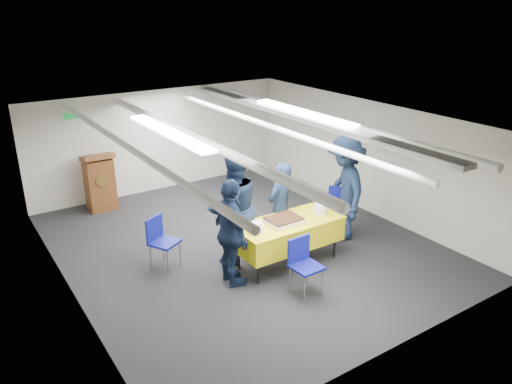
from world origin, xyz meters
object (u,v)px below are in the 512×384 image
chair_right (338,205)px  sailor_a (280,208)px  sailor_c (231,233)px  sailor_d (344,189)px  sheet_cake (284,220)px  podium (100,181)px  serving_table (288,233)px  chair_left (160,237)px  chair_near (303,260)px  sailor_b (234,208)px

chair_right → sailor_a: (-1.37, -0.02, 0.28)m
sailor_c → sailor_d: sailor_d is taller
sailor_c → sailor_d: bearing=-77.7°
sheet_cake → sailor_d: size_ratio=0.29×
sailor_d → podium: bearing=-115.7°
sheet_cake → podium: size_ratio=0.45×
serving_table → chair_left: 2.11m
podium → chair_left: 2.95m
serving_table → sailor_a: (0.16, 0.45, 0.25)m
chair_left → sailor_c: bearing=-58.2°
chair_left → sailor_c: sailor_c is taller
chair_left → sailor_d: bearing=-14.7°
serving_table → podium: 4.45m
sheet_cake → chair_near: chair_near is taller
sailor_b → sailor_d: sailor_d is taller
serving_table → podium: (-1.87, 4.03, 0.05)m
sheet_cake → sailor_c: bearing=-178.5°
podium → sailor_b: 3.66m
sheet_cake → sailor_a: size_ratio=0.35×
sailor_c → chair_near: bearing=-129.0°
sheet_cake → podium: 4.42m
sheet_cake → chair_left: size_ratio=0.65×
chair_near → chair_right: 2.27m
sailor_c → sailor_d: 2.56m
sheet_cake → chair_near: 0.89m
sheet_cake → sailor_c: size_ratio=0.33×
sailor_c → chair_right: bearing=-72.7°
sailor_a → sailor_d: (1.27, -0.22, 0.15)m
chair_left → podium: bearing=91.3°
serving_table → sailor_b: 0.99m
sheet_cake → chair_left: (-1.69, 1.09, -0.29)m
chair_near → chair_right: same height
serving_table → chair_right: 1.60m
sailor_b → chair_left: bearing=-25.9°
chair_near → chair_left: (-1.46, 1.90, 0.00)m
chair_near → chair_left: same height
chair_right → chair_left: size_ratio=1.00×
podium → chair_near: podium is taller
chair_left → sheet_cake: bearing=-32.8°
sheet_cake → sailor_b: 0.84m
chair_left → sailor_a: size_ratio=0.54×
chair_near → sailor_d: bearing=30.6°
chair_left → sailor_b: sailor_b is taller
sheet_cake → chair_left: 2.04m
serving_table → sailor_d: size_ratio=0.94×
serving_table → sailor_c: 1.16m
chair_right → sailor_d: bearing=-111.4°
podium → sailor_a: 4.12m
sailor_b → sailor_c: bearing=54.4°
podium → sailor_b: sailor_b is taller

